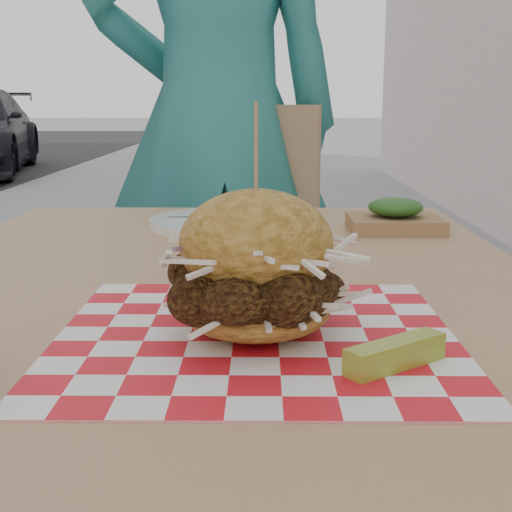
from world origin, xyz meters
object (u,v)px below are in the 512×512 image
at_px(diner, 217,123).
at_px(sandwich, 256,273).
at_px(patio_chair, 251,262).
at_px(patio_table, 216,345).

xyz_separation_m(diner, sandwich, (0.11, -1.25, -0.09)).
bearing_deg(sandwich, patio_chair, 91.10).
xyz_separation_m(patio_table, sandwich, (0.05, -0.20, 0.14)).
bearing_deg(diner, sandwich, 88.93).
relative_size(patio_chair, sandwich, 4.57).
relative_size(diner, patio_chair, 1.90).
distance_m(diner, patio_table, 1.08).
bearing_deg(sandwich, patio_table, 104.29).
bearing_deg(patio_chair, patio_table, -75.07).
xyz_separation_m(patio_chair, sandwich, (0.02, -1.17, 0.26)).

